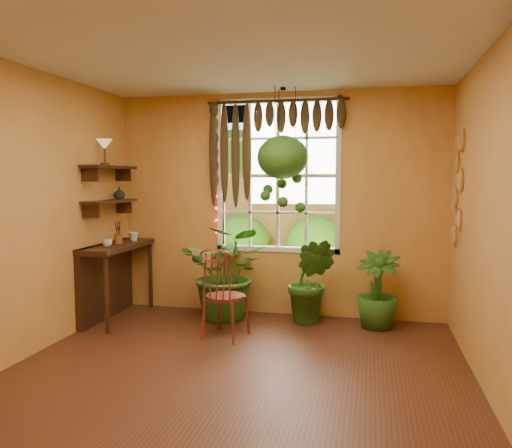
{
  "coord_description": "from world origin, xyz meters",
  "views": [
    {
      "loc": [
        1.1,
        -3.72,
        1.68
      ],
      "look_at": [
        -0.01,
        1.15,
        1.21
      ],
      "focal_mm": 35.0,
      "sensor_mm": 36.0,
      "label": 1
    }
  ],
  "objects": [
    {
      "name": "ceiling",
      "position": [
        0.0,
        0.0,
        2.7
      ],
      "size": [
        4.5,
        4.5,
        0.0
      ],
      "primitive_type": "plane",
      "rotation": [
        3.14,
        0.0,
        0.0
      ],
      "color": "silver",
      "rests_on": "wall_back"
    },
    {
      "name": "floor",
      "position": [
        0.0,
        0.0,
        0.0
      ],
      "size": [
        4.5,
        4.5,
        0.0
      ],
      "primitive_type": "plane",
      "color": "#542818",
      "rests_on": "ground"
    },
    {
      "name": "wall_left",
      "position": [
        -2.0,
        0.0,
        1.35
      ],
      "size": [
        0.0,
        4.5,
        4.5
      ],
      "primitive_type": "plane",
      "rotation": [
        1.57,
        0.0,
        1.57
      ],
      "color": "gold",
      "rests_on": "floor"
    },
    {
      "name": "potted_plant_left",
      "position": [
        -0.52,
        1.87,
        0.57
      ],
      "size": [
        1.03,
        0.89,
        1.13
      ],
      "primitive_type": "imported",
      "rotation": [
        0.0,
        0.0,
        0.01
      ],
      "color": "#214C14",
      "rests_on": "floor"
    },
    {
      "name": "tiffany_lamp",
      "position": [
        -1.86,
        1.48,
        2.04
      ],
      "size": [
        0.18,
        0.18,
        0.3
      ],
      "color": "brown",
      "rests_on": "shelf_upper"
    },
    {
      "name": "cup_a",
      "position": [
        -1.78,
        1.34,
        0.94
      ],
      "size": [
        0.12,
        0.12,
        0.09
      ],
      "primitive_type": "imported",
      "rotation": [
        0.0,
        0.0,
        0.08
      ],
      "color": "silver",
      "rests_on": "counter_ledge"
    },
    {
      "name": "shelf_lower",
      "position": [
        -1.88,
        1.6,
        1.4
      ],
      "size": [
        0.25,
        0.9,
        0.04
      ],
      "primitive_type": "cube",
      "color": "#341B0E",
      "rests_on": "wall_left"
    },
    {
      "name": "potted_plant_mid",
      "position": [
        0.46,
        1.93,
        0.49
      ],
      "size": [
        0.6,
        0.51,
        0.99
      ],
      "primitive_type": "imported",
      "rotation": [
        0.0,
        0.0,
        -0.14
      ],
      "color": "#214C14",
      "rests_on": "floor"
    },
    {
      "name": "valance_vine",
      "position": [
        -0.08,
        2.16,
        2.28
      ],
      "size": [
        1.7,
        0.12,
        1.1
      ],
      "color": "#341B0E",
      "rests_on": "window"
    },
    {
      "name": "windsor_chair",
      "position": [
        -0.37,
        1.19,
        0.32
      ],
      "size": [
        0.49,
        0.51,
        1.1
      ],
      "rotation": [
        0.0,
        0.0,
        -0.21
      ],
      "color": "maroon",
      "rests_on": "floor"
    },
    {
      "name": "window",
      "position": [
        0.0,
        2.28,
        1.7
      ],
      "size": [
        1.52,
        0.1,
        1.86
      ],
      "color": "white",
      "rests_on": "wall_back"
    },
    {
      "name": "hanging_basket",
      "position": [
        0.11,
        1.96,
        1.85
      ],
      "size": [
        0.59,
        0.59,
        1.44
      ],
      "color": "black",
      "rests_on": "ceiling"
    },
    {
      "name": "shelf_vase",
      "position": [
        -1.87,
        1.81,
        1.49
      ],
      "size": [
        0.17,
        0.17,
        0.15
      ],
      "primitive_type": "imported",
      "rotation": [
        0.0,
        0.0,
        0.24
      ],
      "color": "#B2AD99",
      "rests_on": "shelf_lower"
    },
    {
      "name": "brush_jar",
      "position": [
        -1.8,
        1.63,
        1.03
      ],
      "size": [
        0.09,
        0.09,
        0.33
      ],
      "color": "brown",
      "rests_on": "counter_ledge"
    },
    {
      "name": "cup_b",
      "position": [
        -1.72,
        1.87,
        0.96
      ],
      "size": [
        0.15,
        0.15,
        0.11
      ],
      "primitive_type": "imported",
      "rotation": [
        0.0,
        0.0,
        -0.25
      ],
      "color": "beige",
      "rests_on": "counter_ledge"
    },
    {
      "name": "potted_plant_right",
      "position": [
        1.2,
        1.91,
        0.43
      ],
      "size": [
        0.59,
        0.59,
        0.87
      ],
      "primitive_type": "imported",
      "rotation": [
        0.0,
        0.0,
        -0.24
      ],
      "color": "#214C14",
      "rests_on": "floor"
    },
    {
      "name": "backyard",
      "position": [
        0.24,
        6.87,
        1.28
      ],
      "size": [
        14.0,
        10.0,
        12.0
      ],
      "color": "#295317",
      "rests_on": "ground"
    },
    {
      "name": "wall_plates",
      "position": [
        1.98,
        1.79,
        1.55
      ],
      "size": [
        0.04,
        0.32,
        1.1
      ],
      "primitive_type": null,
      "color": "#F8EDCB",
      "rests_on": "wall_right"
    },
    {
      "name": "string_lights",
      "position": [
        -0.76,
        2.19,
        1.75
      ],
      "size": [
        0.03,
        0.03,
        1.54
      ],
      "primitive_type": null,
      "color": "#FF2633",
      "rests_on": "window"
    },
    {
      "name": "counter_ledge",
      "position": [
        -1.91,
        1.6,
        0.55
      ],
      "size": [
        0.4,
        1.2,
        0.9
      ],
      "color": "#341B0E",
      "rests_on": "floor"
    },
    {
      "name": "wall_back",
      "position": [
        0.0,
        2.25,
        1.35
      ],
      "size": [
        4.0,
        0.0,
        4.0
      ],
      "primitive_type": "plane",
      "rotation": [
        1.57,
        0.0,
        0.0
      ],
      "color": "gold",
      "rests_on": "floor"
    },
    {
      "name": "wall_right",
      "position": [
        2.0,
        0.0,
        1.35
      ],
      "size": [
        0.0,
        4.5,
        4.5
      ],
      "primitive_type": "plane",
      "rotation": [
        1.57,
        0.0,
        -1.57
      ],
      "color": "gold",
      "rests_on": "floor"
    },
    {
      "name": "shelf_upper",
      "position": [
        -1.88,
        1.6,
        1.8
      ],
      "size": [
        0.25,
        0.9,
        0.04
      ],
      "primitive_type": "cube",
      "color": "#341B0E",
      "rests_on": "wall_left"
    }
  ]
}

